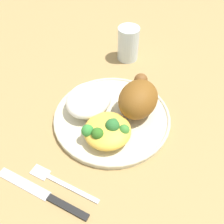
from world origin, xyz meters
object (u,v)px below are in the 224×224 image
at_px(mac_cheese_with_broccoli, 107,130).
at_px(water_glass, 128,44).
at_px(rice_pile, 90,98).
at_px(roasted_chicken, 138,98).
at_px(plate, 112,117).
at_px(knife, 49,197).
at_px(fork, 60,182).

distance_m(mac_cheese_with_broccoli, water_glass, 0.29).
relative_size(rice_pile, mac_cheese_with_broccoli, 1.14).
height_order(roasted_chicken, rice_pile, roasted_chicken).
relative_size(plate, knife, 1.33).
relative_size(roasted_chicken, rice_pile, 1.00).
relative_size(roasted_chicken, water_glass, 1.19).
height_order(knife, water_glass, water_glass).
xyz_separation_m(roasted_chicken, fork, (-0.21, 0.06, -0.05)).
xyz_separation_m(fork, water_glass, (0.40, 0.04, 0.04)).
relative_size(roasted_chicken, knife, 0.57).
bearing_deg(plate, roasted_chicken, -49.05).
height_order(mac_cheese_with_broccoli, knife, mac_cheese_with_broccoli).
xyz_separation_m(plate, rice_pile, (0.00, 0.06, 0.03)).
xyz_separation_m(knife, water_glass, (0.43, 0.04, 0.04)).
distance_m(roasted_chicken, rice_pile, 0.11).
relative_size(mac_cheese_with_broccoli, fork, 0.67).
xyz_separation_m(mac_cheese_with_broccoli, fork, (-0.12, 0.04, -0.03)).
xyz_separation_m(roasted_chicken, rice_pile, (-0.03, 0.10, -0.01)).
bearing_deg(mac_cheese_with_broccoli, plate, 16.21).
bearing_deg(mac_cheese_with_broccoli, knife, 166.43).
bearing_deg(plate, rice_pile, 85.32).
height_order(plate, mac_cheese_with_broccoli, mac_cheese_with_broccoli).
bearing_deg(water_glass, fork, -174.31).
xyz_separation_m(roasted_chicken, mac_cheese_with_broccoli, (-0.09, 0.03, -0.02)).
bearing_deg(fork, roasted_chicken, -16.26).
xyz_separation_m(plate, knife, (-0.21, 0.02, -0.00)).
height_order(plate, knife, plate).
bearing_deg(knife, water_glass, 5.03).
relative_size(knife, water_glass, 2.09).
relative_size(plate, mac_cheese_with_broccoli, 2.66).
xyz_separation_m(roasted_chicken, water_glass, (0.19, 0.10, -0.00)).
distance_m(roasted_chicken, water_glass, 0.21).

